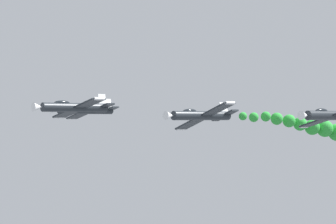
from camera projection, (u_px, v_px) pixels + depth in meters
The scene contains 4 objects.
airplane_lead at pixel (74, 107), 80.86m from camera, with size 9.39×10.35×3.11m.
airplane_left_inner at pixel (201, 115), 80.56m from camera, with size 9.12×10.35×3.58m.
airplane_right_inner at pixel (85, 110), 96.32m from camera, with size 9.37×10.35×3.14m.
airplane_left_outer at pixel (331, 115), 78.34m from camera, with size 9.30×10.35×3.28m.
Camera 1 is at (-63.74, 54.45, 63.72)m, focal length 71.64 mm.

